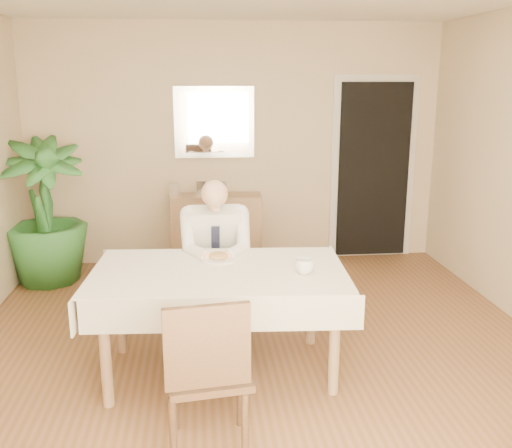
{
  "coord_description": "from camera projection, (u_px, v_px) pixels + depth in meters",
  "views": [
    {
      "loc": [
        -0.42,
        -3.75,
        2.0
      ],
      "look_at": [
        0.0,
        0.35,
        0.95
      ],
      "focal_mm": 40.0,
      "sensor_mm": 36.0,
      "label": 1
    }
  ],
  "objects": [
    {
      "name": "potted_palm",
      "position": [
        44.0,
        212.0,
        5.64
      ],
      "size": [
        1.03,
        1.03,
        1.46
      ],
      "primitive_type": "imported",
      "rotation": [
        0.0,
        0.0,
        0.31
      ],
      "color": "#245E25",
      "rests_on": "ground"
    },
    {
      "name": "fork",
      "position": [
        213.0,
        259.0,
        3.98
      ],
      "size": [
        0.01,
        0.13,
        0.01
      ],
      "primitive_type": "cylinder",
      "rotation": [
        1.57,
        0.0,
        0.0
      ],
      "color": "silver",
      "rests_on": "dining_table"
    },
    {
      "name": "room",
      "position": [
        261.0,
        186.0,
        3.83
      ],
      "size": [
        5.0,
        5.02,
        2.6
      ],
      "color": "brown",
      "rests_on": "ground"
    },
    {
      "name": "coffee_mug",
      "position": [
        305.0,
        266.0,
        3.76
      ],
      "size": [
        0.13,
        0.13,
        0.1
      ],
      "primitive_type": "imported",
      "rotation": [
        0.0,
        0.0,
        0.08
      ],
      "color": "white",
      "rests_on": "dining_table"
    },
    {
      "name": "food",
      "position": [
        218.0,
        256.0,
        4.04
      ],
      "size": [
        0.14,
        0.14,
        0.06
      ],
      "primitive_type": "ellipsoid",
      "color": "brown",
      "rests_on": "dining_table"
    },
    {
      "name": "dining_table",
      "position": [
        219.0,
        281.0,
        3.86
      ],
      "size": [
        1.78,
        1.12,
        0.75
      ],
      "rotation": [
        0.0,
        0.0,
        -0.06
      ],
      "color": "#8B6646",
      "rests_on": "ground"
    },
    {
      "name": "photo_frame_right",
      "position": [
        222.0,
        188.0,
        6.2
      ],
      "size": [
        0.1,
        0.02,
        0.14
      ],
      "primitive_type": "cube",
      "color": "silver",
      "rests_on": "sideboard"
    },
    {
      "name": "chair_near",
      "position": [
        208.0,
        369.0,
        2.99
      ],
      "size": [
        0.49,
        0.49,
        0.93
      ],
      "rotation": [
        0.0,
        0.0,
        0.13
      ],
      "color": "#3F2B1B",
      "rests_on": "ground"
    },
    {
      "name": "doorway",
      "position": [
        373.0,
        171.0,
        6.43
      ],
      "size": [
        0.96,
        0.07,
        2.1
      ],
      "color": "beige",
      "rests_on": "ground"
    },
    {
      "name": "photo_frame_center",
      "position": [
        201.0,
        188.0,
        6.21
      ],
      "size": [
        0.1,
        0.02,
        0.14
      ],
      "primitive_type": "cube",
      "color": "silver",
      "rests_on": "sideboard"
    },
    {
      "name": "chair_far",
      "position": [
        215.0,
        262.0,
        4.75
      ],
      "size": [
        0.49,
        0.49,
        0.93
      ],
      "rotation": [
        0.0,
        0.0,
        0.12
      ],
      "color": "#3F2B1B",
      "rests_on": "ground"
    },
    {
      "name": "mirror",
      "position": [
        214.0,
        122.0,
        6.13
      ],
      "size": [
        0.86,
        0.04,
        0.76
      ],
      "color": "silver",
      "rests_on": "room"
    },
    {
      "name": "plate",
      "position": [
        218.0,
        259.0,
        4.04
      ],
      "size": [
        0.26,
        0.26,
        0.02
      ],
      "primitive_type": "cylinder",
      "color": "white",
      "rests_on": "dining_table"
    },
    {
      "name": "window",
      "position": [
        373.0,
        307.0,
        1.41
      ],
      "size": [
        1.34,
        0.04,
        1.44
      ],
      "color": "beige",
      "rests_on": "room"
    },
    {
      "name": "seated_man",
      "position": [
        216.0,
        253.0,
        4.43
      ],
      "size": [
        0.48,
        0.72,
        1.24
      ],
      "color": "white",
      "rests_on": "ground"
    },
    {
      "name": "photo_frame_left",
      "position": [
        174.0,
        189.0,
        6.11
      ],
      "size": [
        0.1,
        0.02,
        0.14
      ],
      "primitive_type": "cube",
      "color": "silver",
      "rests_on": "sideboard"
    },
    {
      "name": "sideboard",
      "position": [
        217.0,
        230.0,
        6.27
      ],
      "size": [
        0.99,
        0.37,
        0.78
      ],
      "primitive_type": "cube",
      "rotation": [
        0.0,
        0.0,
        -0.03
      ],
      "color": "#8B6646",
      "rests_on": "ground"
    },
    {
      "name": "knife",
      "position": [
        224.0,
        259.0,
        3.99
      ],
      "size": [
        0.01,
        0.13,
        0.01
      ],
      "primitive_type": "cylinder",
      "rotation": [
        1.57,
        0.0,
        0.0
      ],
      "color": "silver",
      "rests_on": "dining_table"
    }
  ]
}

